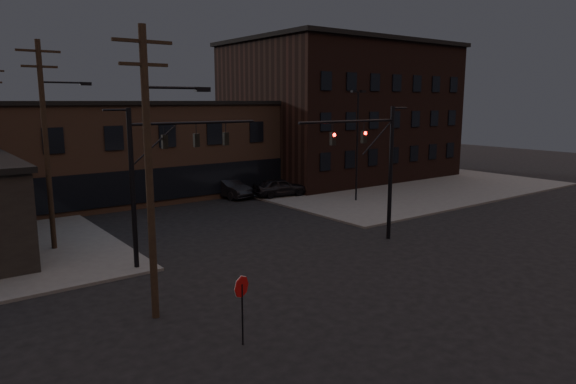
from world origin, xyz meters
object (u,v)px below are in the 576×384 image
object	(u,v)px
traffic_signal_near	(378,160)
parked_car_lot_b	(339,175)
car_crossing	(227,188)
traffic_signal_far	(157,168)
stop_sign	(242,294)
parked_car_lot_a	(279,187)

from	to	relation	value
traffic_signal_near	parked_car_lot_b	distance (m)	23.37
parked_car_lot_b	car_crossing	bearing A→B (deg)	78.70
traffic_signal_far	car_crossing	size ratio (longest dim) A/B	1.56
parked_car_lot_b	car_crossing	size ratio (longest dim) A/B	0.80
stop_sign	parked_car_lot_b	world-z (taller)	stop_sign
traffic_signal_far	parked_car_lot_b	xyz separation A→B (m)	(25.89, 14.87, -4.27)
traffic_signal_near	parked_car_lot_b	bearing A→B (deg)	53.06
parked_car_lot_a	parked_car_lot_b	bearing A→B (deg)	-61.58
traffic_signal_far	traffic_signal_near	bearing A→B (deg)	-16.17
traffic_signal_far	parked_car_lot_a	bearing A→B (deg)	35.84
traffic_signal_far	parked_car_lot_b	world-z (taller)	traffic_signal_far
stop_sign	parked_car_lot_a	distance (m)	27.32
parked_car_lot_a	parked_car_lot_b	world-z (taller)	parked_car_lot_a
parked_car_lot_a	car_crossing	size ratio (longest dim) A/B	0.90
parked_car_lot_b	traffic_signal_near	bearing A→B (deg)	129.18
traffic_signal_near	stop_sign	xyz separation A→B (m)	(-13.36, -6.49, -3.09)
traffic_signal_far	parked_car_lot_a	xyz separation A→B (m)	(15.74, 11.37, -4.07)
traffic_signal_far	parked_car_lot_b	size ratio (longest dim) A/B	1.95
traffic_signal_near	parked_car_lot_b	world-z (taller)	traffic_signal_near
traffic_signal_near	traffic_signal_far	distance (m)	12.57
traffic_signal_near	car_crossing	size ratio (longest dim) A/B	1.56
stop_sign	parked_car_lot_a	xyz separation A→B (m)	(17.02, 21.35, -0.90)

